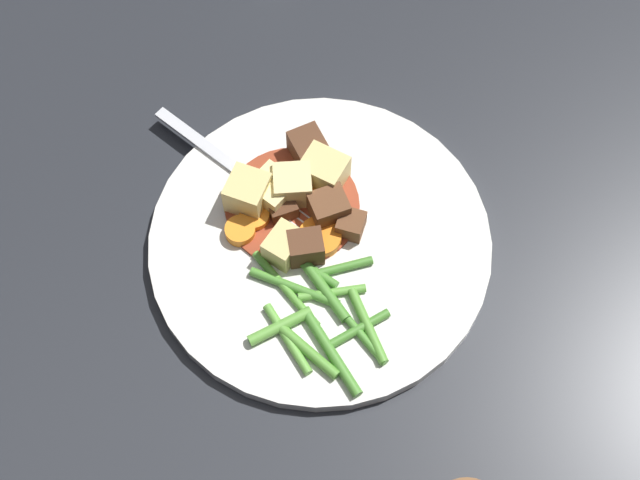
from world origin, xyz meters
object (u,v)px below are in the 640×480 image
(carrot_slice_0, at_px, (323,196))
(carrot_slice_2, at_px, (240,231))
(potato_chunk_2, at_px, (273,191))
(meat_chunk_2, at_px, (306,247))
(meat_chunk_1, at_px, (309,150))
(meat_chunk_0, at_px, (350,222))
(meat_chunk_3, at_px, (282,207))
(dinner_plate, at_px, (320,243))
(carrot_slice_1, at_px, (255,217))
(potato_chunk_3, at_px, (248,193))
(potato_chunk_4, at_px, (282,242))
(fork, at_px, (239,171))
(potato_chunk_0, at_px, (293,186))
(carrot_slice_3, at_px, (322,233))
(meat_chunk_4, at_px, (329,208))
(potato_chunk_1, at_px, (324,171))

(carrot_slice_0, relative_size, carrot_slice_2, 1.04)
(potato_chunk_2, height_order, meat_chunk_2, same)
(meat_chunk_1, distance_m, meat_chunk_2, 0.09)
(meat_chunk_0, xyz_separation_m, meat_chunk_2, (-0.01, 0.04, 0.00))
(carrot_slice_0, distance_m, meat_chunk_3, 0.04)
(dinner_plate, xyz_separation_m, carrot_slice_2, (0.03, 0.06, 0.01))
(carrot_slice_2, height_order, potato_chunk_2, potato_chunk_2)
(carrot_slice_1, xyz_separation_m, potato_chunk_3, (0.02, -0.00, 0.01))
(meat_chunk_1, bearing_deg, potato_chunk_4, 145.61)
(meat_chunk_0, xyz_separation_m, fork, (0.08, 0.07, -0.01))
(potato_chunk_0, height_order, potato_chunk_2, potato_chunk_0)
(carrot_slice_3, bearing_deg, potato_chunk_4, 90.57)
(meat_chunk_1, relative_size, meat_chunk_3, 1.46)
(carrot_slice_2, height_order, fork, carrot_slice_2)
(dinner_plate, xyz_separation_m, meat_chunk_4, (0.02, -0.01, 0.02))
(potato_chunk_2, bearing_deg, carrot_slice_0, -111.77)
(carrot_slice_0, relative_size, meat_chunk_2, 0.94)
(potato_chunk_4, bearing_deg, meat_chunk_2, -124.63)
(carrot_slice_0, xyz_separation_m, meat_chunk_3, (0.00, 0.04, 0.00))
(potato_chunk_2, distance_m, meat_chunk_1, 0.05)
(potato_chunk_1, height_order, meat_chunk_3, potato_chunk_1)
(carrot_slice_0, xyz_separation_m, meat_chunk_2, (-0.04, 0.03, 0.01))
(carrot_slice_0, distance_m, meat_chunk_4, 0.02)
(carrot_slice_1, relative_size, potato_chunk_2, 0.75)
(potato_chunk_4, bearing_deg, carrot_slice_0, -55.78)
(meat_chunk_3, bearing_deg, carrot_slice_0, -90.80)
(dinner_plate, height_order, carrot_slice_2, carrot_slice_2)
(carrot_slice_0, height_order, potato_chunk_2, potato_chunk_2)
(carrot_slice_2, bearing_deg, meat_chunk_3, -79.83)
(meat_chunk_1, bearing_deg, meat_chunk_4, 175.18)
(potato_chunk_0, distance_m, meat_chunk_3, 0.02)
(dinner_plate, relative_size, potato_chunk_3, 8.68)
(carrot_slice_3, relative_size, meat_chunk_1, 1.07)
(potato_chunk_1, bearing_deg, carrot_slice_0, 156.65)
(carrot_slice_0, height_order, meat_chunk_0, meat_chunk_0)
(potato_chunk_0, relative_size, meat_chunk_1, 0.94)
(potato_chunk_1, xyz_separation_m, potato_chunk_2, (-0.00, 0.05, -0.00))
(potato_chunk_3, xyz_separation_m, potato_chunk_4, (-0.05, -0.01, -0.00))
(potato_chunk_2, relative_size, meat_chunk_1, 1.00)
(potato_chunk_2, relative_size, meat_chunk_3, 1.46)
(meat_chunk_2, bearing_deg, dinner_plate, -62.75)
(potato_chunk_3, height_order, meat_chunk_2, potato_chunk_3)
(carrot_slice_2, xyz_separation_m, meat_chunk_1, (0.05, -0.08, 0.01))
(carrot_slice_0, bearing_deg, potato_chunk_1, -23.35)
(potato_chunk_4, bearing_deg, fork, 6.73)
(carrot_slice_0, xyz_separation_m, meat_chunk_4, (-0.02, 0.00, 0.01))
(potato_chunk_1, distance_m, fork, 0.07)
(potato_chunk_0, height_order, fork, potato_chunk_0)
(carrot_slice_0, bearing_deg, meat_chunk_0, -161.97)
(fork, bearing_deg, carrot_slice_0, -131.01)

